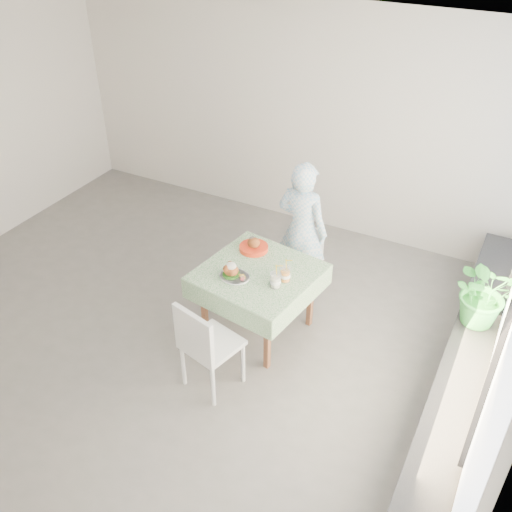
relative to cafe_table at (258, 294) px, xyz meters
The scene contains 13 objects.
floor 0.94m from the cafe_table, 163.54° to the right, with size 6.00×6.00×0.00m, color #5D5A58.
ceiling 2.48m from the cafe_table, 163.54° to the right, with size 6.00×6.00×0.00m, color white.
wall_back 2.58m from the cafe_table, 109.14° to the left, with size 6.00×0.02×2.80m, color beige.
window_ledge 2.04m from the cafe_table, ahead, with size 0.40×4.80×0.50m, color black.
cafe_table is the anchor object (origin of this frame).
chair_far 0.77m from the cafe_table, 77.80° to the left, with size 0.44×0.44×0.80m.
chair_near 0.87m from the cafe_table, 91.86° to the right, with size 0.54×0.54×0.95m.
diner 0.88m from the cafe_table, 83.27° to the left, with size 0.57×0.37×1.56m, color #8FC4E6.
main_dish 0.42m from the cafe_table, 131.05° to the right, with size 0.30×0.30×0.16m.
juice_cup_orange 0.46m from the cafe_table, ahead, with size 0.10×0.10×0.29m.
juice_cup_lemonade 0.45m from the cafe_table, 28.96° to the right, with size 0.11×0.11×0.30m.
second_dish 0.49m from the cafe_table, 124.55° to the left, with size 0.29×0.29×0.14m.
potted_plant 2.10m from the cafe_table, 15.24° to the left, with size 0.60×0.52×0.66m, color #267433.
Camera 1 is at (2.82, -3.69, 3.96)m, focal length 40.00 mm.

